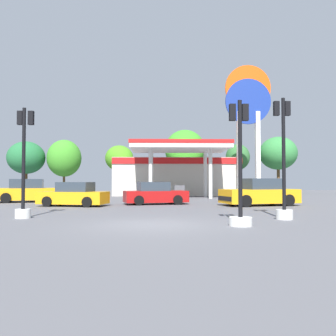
% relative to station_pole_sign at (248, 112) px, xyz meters
% --- Properties ---
extents(ground_plane, '(90.00, 90.00, 0.00)m').
position_rel_station_pole_sign_xyz_m(ground_plane, '(-8.84, -22.06, -8.13)').
color(ground_plane, '#56565B').
rests_on(ground_plane, ground).
extents(gas_station, '(12.74, 12.71, 4.85)m').
position_rel_station_pole_sign_xyz_m(gas_station, '(-6.79, 3.19, -5.95)').
color(gas_station, beige).
rests_on(gas_station, ground).
extents(station_pole_sign, '(4.40, 0.56, 12.68)m').
position_rel_station_pole_sign_xyz_m(station_pole_sign, '(0.00, 0.00, 0.00)').
color(station_pole_sign, white).
rests_on(station_pole_sign, ground).
extents(car_0, '(4.93, 3.01, 1.65)m').
position_rel_station_pole_sign_xyz_m(car_0, '(-2.48, -12.65, -7.38)').
color(car_0, black).
rests_on(car_0, ground).
extents(car_1, '(4.25, 2.48, 1.43)m').
position_rel_station_pole_sign_xyz_m(car_1, '(-13.69, -12.83, -7.48)').
color(car_1, black).
rests_on(car_1, ground).
extents(car_2, '(4.28, 2.56, 1.43)m').
position_rel_station_pole_sign_xyz_m(car_2, '(-8.85, -11.29, -7.48)').
color(car_2, black).
rests_on(car_2, ground).
extents(car_3, '(4.88, 2.95, 1.63)m').
position_rel_station_pole_sign_xyz_m(car_3, '(-17.82, -8.57, -7.39)').
color(car_3, black).
rests_on(car_3, ground).
extents(traffic_signal_0, '(0.65, 0.66, 4.48)m').
position_rel_station_pole_sign_xyz_m(traffic_signal_0, '(-14.12, -19.79, -6.39)').
color(traffic_signal_0, silver).
rests_on(traffic_signal_0, ground).
extents(traffic_signal_1, '(0.77, 0.77, 4.24)m').
position_rel_station_pole_sign_xyz_m(traffic_signal_1, '(-5.90, -22.51, -6.69)').
color(traffic_signal_1, silver).
rests_on(traffic_signal_1, ground).
extents(traffic_signal_2, '(0.65, 0.68, 4.78)m').
position_rel_station_pole_sign_xyz_m(traffic_signal_2, '(-3.72, -20.52, -6.37)').
color(traffic_signal_2, silver).
rests_on(traffic_signal_2, ground).
extents(tree_0, '(4.24, 4.24, 6.02)m').
position_rel_station_pole_sign_xyz_m(tree_0, '(-23.85, 7.57, -3.99)').
color(tree_0, brown).
rests_on(tree_0, ground).
extents(tree_1, '(3.91, 3.91, 6.23)m').
position_rel_station_pole_sign_xyz_m(tree_1, '(-19.54, 7.70, -4.04)').
color(tree_1, brown).
rests_on(tree_1, ground).
extents(tree_2, '(3.23, 3.23, 5.57)m').
position_rel_station_pole_sign_xyz_m(tree_2, '(-13.15, 7.33, -4.05)').
color(tree_2, brown).
rests_on(tree_2, ground).
extents(tree_3, '(4.79, 4.79, 7.57)m').
position_rel_station_pole_sign_xyz_m(tree_3, '(-5.48, 8.69, -2.91)').
color(tree_3, brown).
rests_on(tree_3, ground).
extents(tree_4, '(2.89, 2.89, 5.93)m').
position_rel_station_pole_sign_xyz_m(tree_4, '(0.95, 9.06, -3.80)').
color(tree_4, brown).
rests_on(tree_4, ground).
extents(tree_5, '(4.62, 4.62, 6.93)m').
position_rel_station_pole_sign_xyz_m(tree_5, '(6.13, 9.81, -3.25)').
color(tree_5, brown).
rests_on(tree_5, ground).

